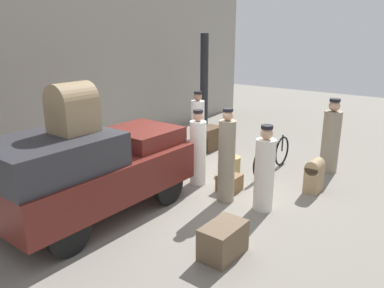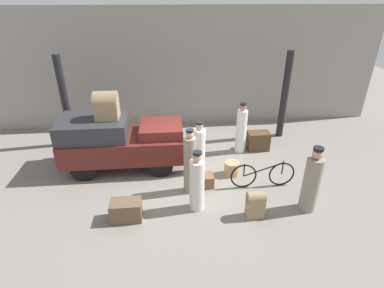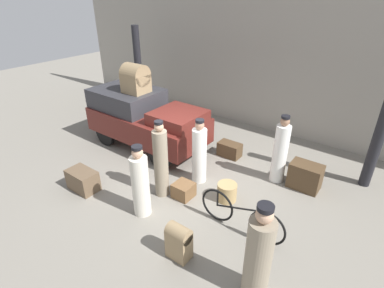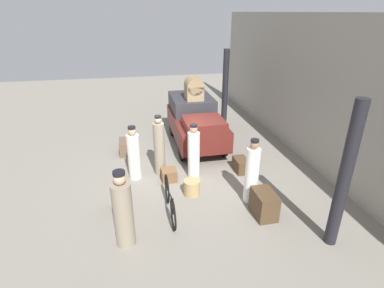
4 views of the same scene
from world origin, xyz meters
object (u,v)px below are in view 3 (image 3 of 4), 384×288
at_px(truck, 145,117).
at_px(porter_lifting_near_truck, 161,162).
at_px(conductor_in_dark_uniform, 199,154).
at_px(suitcase_tan_flat, 83,180).
at_px(porter_carrying_trunk, 259,256).
at_px(porter_with_bicycle, 140,184).
at_px(suitcase_small_leather, 305,176).
at_px(trunk_umber_medium, 230,150).
at_px(trunk_wicker_pale, 179,241).
at_px(trunk_large_brown, 184,190).
at_px(wicker_basket, 227,192).
at_px(porter_standing_middle, 280,152).
at_px(trunk_on_truck_roof, 135,79).
at_px(bicycle, 241,216).

bearing_deg(truck, porter_lifting_near_truck, -37.14).
xyz_separation_m(conductor_in_dark_uniform, suitcase_tan_flat, (-1.98, -1.95, -0.50)).
relative_size(porter_carrying_trunk, suitcase_tan_flat, 2.38).
bearing_deg(truck, porter_with_bicycle, -47.00).
height_order(suitcase_small_leather, suitcase_tan_flat, suitcase_small_leather).
bearing_deg(trunk_umber_medium, porter_carrying_trunk, -54.29).
distance_m(trunk_umber_medium, trunk_wicker_pale, 3.82).
bearing_deg(suitcase_tan_flat, conductor_in_dark_uniform, 44.61).
xyz_separation_m(conductor_in_dark_uniform, trunk_large_brown, (0.10, -0.75, -0.58)).
bearing_deg(wicker_basket, porter_lifting_near_truck, -151.79).
bearing_deg(porter_standing_middle, trunk_umber_medium, 168.11).
xyz_separation_m(suitcase_small_leather, trunk_umber_medium, (-2.20, 0.24, -0.12)).
bearing_deg(suitcase_tan_flat, trunk_on_truck_roof, 104.13).
height_order(truck, conductor_in_dark_uniform, conductor_in_dark_uniform).
relative_size(truck, porter_carrying_trunk, 2.05).
relative_size(trunk_large_brown, trunk_on_truck_roof, 0.53).
xyz_separation_m(wicker_basket, trunk_umber_medium, (-0.96, 1.74, -0.01)).
height_order(truck, trunk_on_truck_roof, trunk_on_truck_roof).
relative_size(porter_with_bicycle, trunk_wicker_pale, 2.29).
height_order(truck, trunk_umber_medium, truck).
xyz_separation_m(trunk_wicker_pale, trunk_on_truck_roof, (-3.72, 2.72, 1.64)).
bearing_deg(conductor_in_dark_uniform, trunk_umber_medium, 90.32).
bearing_deg(suitcase_tan_flat, porter_standing_middle, 41.53).
relative_size(suitcase_tan_flat, trunk_on_truck_roof, 0.91).
xyz_separation_m(porter_with_bicycle, porter_lifting_near_truck, (-0.11, 0.75, 0.12)).
xyz_separation_m(porter_lifting_near_truck, trunk_on_truck_roof, (-2.24, 1.52, 1.15)).
height_order(wicker_basket, conductor_in_dark_uniform, conductor_in_dark_uniform).
xyz_separation_m(bicycle, suitcase_tan_flat, (-3.64, -1.01, -0.13)).
height_order(trunk_umber_medium, trunk_wicker_pale, trunk_wicker_pale).
distance_m(porter_carrying_trunk, trunk_wicker_pale, 1.46).
relative_size(porter_standing_middle, conductor_in_dark_uniform, 1.05).
bearing_deg(porter_with_bicycle, conductor_in_dark_uniform, 81.49).
height_order(truck, trunk_large_brown, truck).
bearing_deg(trunk_umber_medium, porter_standing_middle, -11.89).
bearing_deg(porter_lifting_near_truck, truck, 142.86).
relative_size(porter_lifting_near_truck, trunk_umber_medium, 2.89).
relative_size(wicker_basket, trunk_wicker_pale, 0.63).
relative_size(trunk_wicker_pale, trunk_large_brown, 1.64).
bearing_deg(wicker_basket, conductor_in_dark_uniform, 165.22).
bearing_deg(wicker_basket, trunk_large_brown, -149.57).
distance_m(porter_lifting_near_truck, trunk_wicker_pale, 1.96).
height_order(porter_carrying_trunk, trunk_wicker_pale, porter_carrying_trunk).
bearing_deg(bicycle, wicker_basket, 136.15).
xyz_separation_m(porter_standing_middle, suitcase_tan_flat, (-3.52, -3.12, -0.55)).
height_order(suitcase_tan_flat, trunk_on_truck_roof, trunk_on_truck_roof).
bearing_deg(suitcase_tan_flat, suitcase_small_leather, 37.54).
distance_m(bicycle, trunk_wicker_pale, 1.34).
xyz_separation_m(suitcase_tan_flat, trunk_on_truck_roof, (-0.63, 2.51, 1.76)).
bearing_deg(porter_lifting_near_truck, trunk_large_brown, 23.92).
bearing_deg(trunk_wicker_pale, porter_with_bicycle, 161.68).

